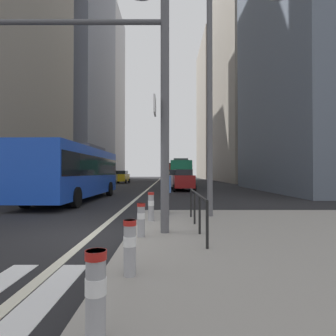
# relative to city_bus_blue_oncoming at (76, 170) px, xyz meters

# --- Properties ---
(ground_plane) EXTENTS (160.00, 160.00, 0.00)m
(ground_plane) POSITION_rel_city_bus_blue_oncoming_xyz_m (3.47, 10.63, -1.84)
(ground_plane) COLOR black
(median_island) EXTENTS (9.00, 10.00, 0.15)m
(median_island) POSITION_rel_city_bus_blue_oncoming_xyz_m (8.97, -10.37, -1.76)
(median_island) COLOR gray
(median_island) RESTS_ON ground
(lane_centre_line) EXTENTS (0.20, 80.00, 0.01)m
(lane_centre_line) POSITION_rel_city_bus_blue_oncoming_xyz_m (3.47, 20.63, -1.83)
(lane_centre_line) COLOR beige
(lane_centre_line) RESTS_ON ground
(office_tower_left_mid) EXTENTS (13.65, 20.56, 47.65)m
(office_tower_left_mid) POSITION_rel_city_bus_blue_oncoming_xyz_m (-12.53, 32.69, 21.99)
(office_tower_left_mid) COLOR slate
(office_tower_left_mid) RESTS_ON ground
(office_tower_left_far) EXTENTS (10.84, 17.44, 43.95)m
(office_tower_left_far) POSITION_rel_city_bus_blue_oncoming_xyz_m (-12.53, 57.11, 20.14)
(office_tower_left_far) COLOR #9E9EA3
(office_tower_left_far) RESTS_ON ground
(office_tower_right_mid) EXTENTS (11.00, 24.01, 43.76)m
(office_tower_right_mid) POSITION_rel_city_bus_blue_oncoming_xyz_m (20.47, 35.01, 20.05)
(office_tower_right_mid) COLOR gray
(office_tower_right_mid) RESTS_ON ground
(office_tower_right_far) EXTENTS (11.96, 22.54, 37.16)m
(office_tower_right_far) POSITION_rel_city_bus_blue_oncoming_xyz_m (20.47, 61.42, 16.74)
(office_tower_right_far) COLOR gray
(office_tower_right_far) RESTS_ON ground
(city_bus_blue_oncoming) EXTENTS (2.87, 10.95, 3.40)m
(city_bus_blue_oncoming) POSITION_rel_city_bus_blue_oncoming_xyz_m (0.00, 0.00, 0.00)
(city_bus_blue_oncoming) COLOR blue
(city_bus_blue_oncoming) RESTS_ON ground
(city_bus_red_receding) EXTENTS (2.81, 10.84, 3.40)m
(city_bus_red_receding) POSITION_rel_city_bus_blue_oncoming_xyz_m (7.10, 21.05, -0.00)
(city_bus_red_receding) COLOR #198456
(city_bus_red_receding) RESTS_ON ground
(city_bus_red_distant) EXTENTS (2.78, 11.21, 3.40)m
(city_bus_red_distant) POSITION_rel_city_bus_blue_oncoming_xyz_m (5.70, 37.53, 0.00)
(city_bus_red_distant) COLOR red
(city_bus_red_distant) RESTS_ON ground
(car_oncoming_mid) EXTENTS (2.20, 4.12, 1.94)m
(car_oncoming_mid) POSITION_rel_city_bus_blue_oncoming_xyz_m (-1.76, 27.41, -0.85)
(car_oncoming_mid) COLOR gold
(car_oncoming_mid) RESTS_ON ground
(car_receding_near) EXTENTS (2.21, 4.63, 1.94)m
(car_receding_near) POSITION_rel_city_bus_blue_oncoming_xyz_m (6.09, 11.76, -0.84)
(car_receding_near) COLOR silver
(car_receding_near) RESTS_ON ground
(car_receding_far) EXTENTS (2.17, 4.41, 1.94)m
(car_receding_far) POSITION_rel_city_bus_blue_oncoming_xyz_m (6.84, 9.12, -0.85)
(car_receding_far) COLOR maroon
(car_receding_far) RESTS_ON ground
(car_oncoming_far) EXTENTS (2.05, 4.13, 1.94)m
(car_oncoming_far) POSITION_rel_city_bus_blue_oncoming_xyz_m (-2.94, 24.66, -0.85)
(car_oncoming_far) COLOR #B2A899
(car_oncoming_far) RESTS_ON ground
(traffic_signal_gantry) EXTENTS (6.14, 0.65, 6.00)m
(traffic_signal_gantry) POSITION_rel_city_bus_blue_oncoming_xyz_m (3.35, -9.70, 2.28)
(traffic_signal_gantry) COLOR #515156
(traffic_signal_gantry) RESTS_ON median_island
(street_lamp_post) EXTENTS (5.50, 0.32, 8.00)m
(street_lamp_post) POSITION_rel_city_bus_blue_oncoming_xyz_m (6.95, -6.95, 3.45)
(street_lamp_post) COLOR #56565B
(street_lamp_post) RESTS_ON median_island
(bollard_front) EXTENTS (0.20, 0.20, 0.83)m
(bollard_front) POSITION_rel_city_bus_blue_oncoming_xyz_m (4.83, -14.37, -1.22)
(bollard_front) COLOR #99999E
(bollard_front) RESTS_ON median_island
(bollard_left) EXTENTS (0.20, 0.20, 0.82)m
(bollard_left) POSITION_rel_city_bus_blue_oncoming_xyz_m (4.91, -12.70, -1.23)
(bollard_left) COLOR #99999E
(bollard_left) RESTS_ON median_island
(bollard_right) EXTENTS (0.20, 0.20, 0.80)m
(bollard_right) POSITION_rel_city_bus_blue_oncoming_xyz_m (4.84, -10.14, -1.24)
(bollard_right) COLOR #99999E
(bollard_right) RESTS_ON median_island
(bollard_back) EXTENTS (0.20, 0.20, 0.90)m
(bollard_back) POSITION_rel_city_bus_blue_oncoming_xyz_m (4.94, -7.96, -1.18)
(bollard_back) COLOR #99999E
(bollard_back) RESTS_ON median_island
(pedestrian_railing) EXTENTS (0.06, 4.11, 0.98)m
(pedestrian_railing) POSITION_rel_city_bus_blue_oncoming_xyz_m (6.27, -9.18, -0.97)
(pedestrian_railing) COLOR black
(pedestrian_railing) RESTS_ON median_island
(pedestrian_waiting) EXTENTS (0.32, 0.42, 1.63)m
(pedestrian_waiting) POSITION_rel_city_bus_blue_oncoming_xyz_m (5.43, -6.52, -0.79)
(pedestrian_waiting) COLOR #2D334C
(pedestrian_waiting) RESTS_ON median_island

